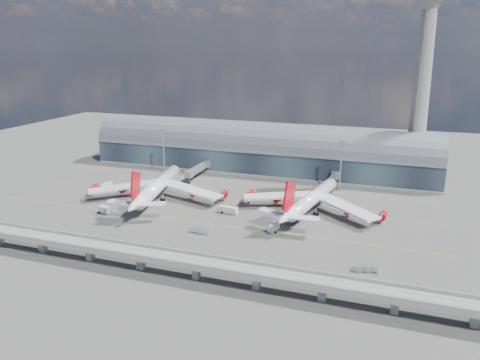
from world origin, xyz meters
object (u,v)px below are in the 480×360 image
(service_truck_4, at_px, (247,199))
(airliner_right, at_px, (311,200))
(floodlight_mast_right, at_px, (341,164))
(service_truck_0, at_px, (106,186))
(service_truck_1, at_px, (104,210))
(service_truck_5, at_px, (163,186))
(service_truck_3, at_px, (274,227))
(cargo_train_0, at_px, (200,231))
(airliner_left, at_px, (157,187))
(service_truck_2, at_px, (229,210))
(cargo_train_1, at_px, (189,253))
(cargo_train_2, at_px, (366,269))
(control_tower, at_px, (422,85))
(floodlight_mast_left, at_px, (163,150))

(service_truck_4, bearing_deg, airliner_right, 6.67)
(floodlight_mast_right, distance_m, service_truck_0, 120.28)
(airliner_right, relative_size, service_truck_1, 11.37)
(airliner_right, relative_size, service_truck_5, 11.57)
(service_truck_3, height_order, cargo_train_0, service_truck_3)
(airliner_right, distance_m, service_truck_5, 79.95)
(airliner_right, height_order, service_truck_0, airliner_right)
(airliner_left, relative_size, service_truck_5, 12.23)
(service_truck_2, relative_size, service_truck_5, 1.46)
(airliner_left, height_order, service_truck_3, airliner_left)
(service_truck_2, distance_m, cargo_train_1, 44.51)
(service_truck_0, relative_size, cargo_train_0, 0.90)
(service_truck_0, relative_size, service_truck_2, 0.88)
(service_truck_2, distance_m, service_truck_5, 51.20)
(service_truck_4, relative_size, cargo_train_2, 0.61)
(service_truck_2, bearing_deg, service_truck_1, 117.27)
(cargo_train_1, xyz_separation_m, cargo_train_2, (59.92, 7.90, 0.23))
(service_truck_1, bearing_deg, floodlight_mast_right, -40.09)
(airliner_left, height_order, service_truck_5, airliner_left)
(service_truck_0, height_order, service_truck_5, service_truck_0)
(control_tower, bearing_deg, floodlight_mast_left, -168.28)
(control_tower, distance_m, service_truck_1, 167.96)
(control_tower, relative_size, service_truck_5, 17.56)
(service_truck_3, relative_size, cargo_train_1, 0.75)
(cargo_train_1, bearing_deg, service_truck_1, 64.44)
(control_tower, relative_size, service_truck_4, 19.74)
(airliner_left, xyz_separation_m, service_truck_5, (-6.19, 17.04, -4.92))
(floodlight_mast_right, xyz_separation_m, cargo_train_0, (-43.92, -75.70, -12.67))
(service_truck_2, bearing_deg, service_truck_5, 70.30)
(service_truck_5, height_order, cargo_train_2, service_truck_5)
(floodlight_mast_right, relative_size, airliner_left, 0.36)
(service_truck_0, bearing_deg, airliner_left, -3.72)
(control_tower, height_order, service_truck_2, control_tower)
(floodlight_mast_left, height_order, service_truck_4, floodlight_mast_left)
(floodlight_mast_right, distance_m, service_truck_4, 52.41)
(control_tower, xyz_separation_m, cargo_train_0, (-78.92, -103.70, -50.67))
(floodlight_mast_left, bearing_deg, airliner_right, -22.12)
(cargo_train_2, bearing_deg, service_truck_3, 73.10)
(floodlight_mast_left, bearing_deg, cargo_train_0, -53.47)
(control_tower, bearing_deg, service_truck_4, -139.97)
(airliner_left, relative_size, service_truck_3, 10.96)
(service_truck_5, distance_m, cargo_train_1, 82.97)
(cargo_train_0, bearing_deg, service_truck_0, 55.35)
(airliner_right, bearing_deg, floodlight_mast_left, 167.53)
(service_truck_4, relative_size, service_truck_5, 0.89)
(control_tower, distance_m, service_truck_2, 120.52)
(service_truck_0, bearing_deg, control_tower, 30.88)
(cargo_train_2, bearing_deg, service_truck_1, 95.71)
(service_truck_1, relative_size, service_truck_5, 1.02)
(service_truck_4, distance_m, cargo_train_1, 61.67)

